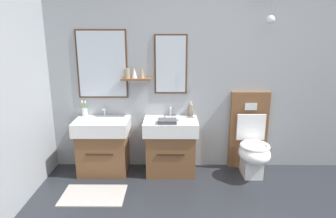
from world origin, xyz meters
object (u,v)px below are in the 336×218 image
object	(u,v)px
toothbrush_cup	(85,112)
vanity_sink_right	(171,145)
folded_hand_towel	(167,121)
soap_dispenser	(191,110)
vanity_sink_left	(103,145)
toilet	(251,144)

from	to	relation	value
toothbrush_cup	vanity_sink_right	bearing A→B (deg)	-8.15
vanity_sink_right	folded_hand_towel	world-z (taller)	folded_hand_towel
soap_dispenser	folded_hand_towel	xyz separation A→B (m)	(-0.30, -0.30, -0.06)
vanity_sink_left	folded_hand_towel	bearing A→B (deg)	-9.53
folded_hand_towel	vanity_sink_left	bearing A→B (deg)	170.47
toothbrush_cup	soap_dispenser	world-z (taller)	toothbrush_cup
vanity_sink_left	soap_dispenser	distance (m)	1.18
soap_dispenser	folded_hand_towel	distance (m)	0.43
toothbrush_cup	soap_dispenser	size ratio (longest dim) A/B	1.08
vanity_sink_left	soap_dispenser	size ratio (longest dim) A/B	3.69
toilet	toothbrush_cup	world-z (taller)	toilet
vanity_sink_left	toothbrush_cup	distance (m)	0.48
vanity_sink_left	vanity_sink_right	bearing A→B (deg)	0.00
toilet	vanity_sink_left	bearing A→B (deg)	179.82
soap_dispenser	toothbrush_cup	bearing A→B (deg)	-179.58
vanity_sink_left	toilet	xyz separation A→B (m)	(1.83, -0.01, 0.01)
vanity_sink_left	folded_hand_towel	size ratio (longest dim) A/B	3.12
toilet	toothbrush_cup	size ratio (longest dim) A/B	5.00
toothbrush_cup	soap_dispenser	distance (m)	1.34
vanity_sink_left	folded_hand_towel	world-z (taller)	folded_hand_towel
toilet	folded_hand_towel	world-z (taller)	toilet
toilet	soap_dispenser	distance (m)	0.85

